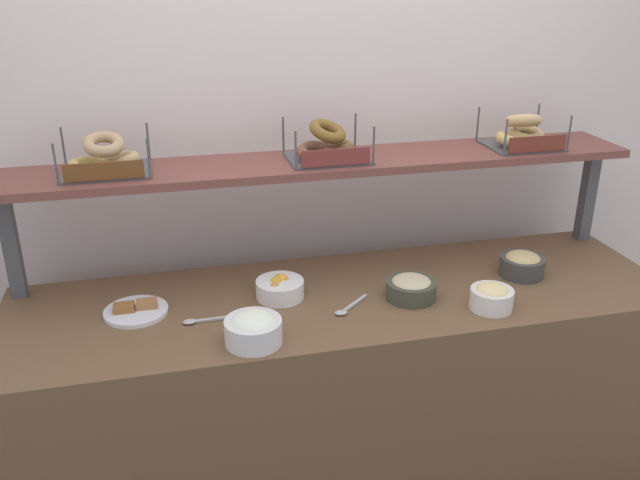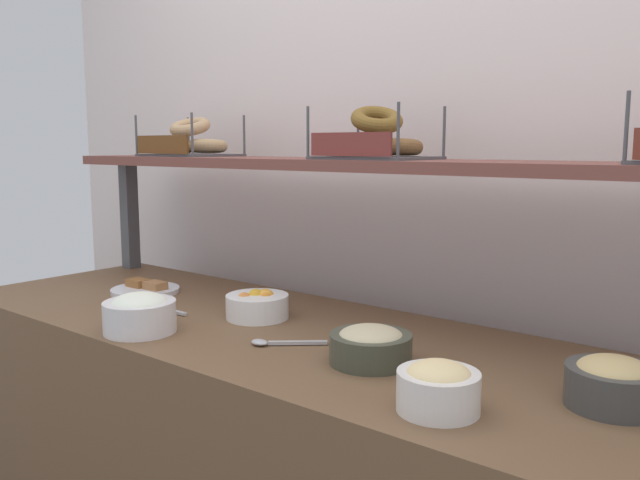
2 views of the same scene
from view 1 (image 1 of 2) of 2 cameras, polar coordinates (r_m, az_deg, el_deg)
The scene contains 17 objects.
ground_plane at distance 2.90m, azimuth 1.90°, elevation -19.75°, with size 8.00×8.00×0.00m, color #595651.
back_wall at distance 2.78m, azimuth -0.82°, elevation 6.88°, with size 3.59×0.06×2.40m, color silver.
deli_counter at distance 2.63m, azimuth 2.02°, elevation -12.92°, with size 2.39×0.70×0.85m, color brown.
shelf_riser_left at distance 2.55m, azimuth -24.86°, elevation -0.33°, with size 0.05×0.05×0.40m, color #4C4C51.
shelf_riser_right at distance 3.03m, azimuth 21.86°, elevation 3.64°, with size 0.05×0.05×0.40m, color #4C4C51.
upper_shelf at distance 2.50m, azimuth 0.62°, elevation 6.60°, with size 2.35×0.32×0.03m, color brown.
bowl_egg_salad at distance 2.37m, azimuth 14.42°, elevation -4.69°, with size 0.15×0.15×0.09m.
bowl_hummus at distance 2.65m, azimuth 16.90°, elevation -2.01°, with size 0.17×0.17×0.09m.
bowl_cream_cheese at distance 2.11m, azimuth -5.71°, elevation -7.53°, with size 0.18×0.18×0.10m.
bowl_fruit_salad at distance 2.38m, azimuth -3.44°, elevation -4.08°, with size 0.17×0.17×0.08m.
bowl_tuna_salad at distance 2.39m, azimuth 7.77°, elevation -4.02°, with size 0.18×0.18×0.08m.
serving_plate_white at distance 2.37m, azimuth -15.42°, elevation -5.80°, with size 0.22×0.22×0.04m.
serving_spoon_near_plate at distance 2.31m, azimuth 2.36°, elevation -5.83°, with size 0.15×0.12×0.01m.
serving_spoon_by_edge at distance 2.27m, azimuth -10.04°, elevation -6.76°, with size 0.18×0.03×0.01m.
bagel_basket_sesame at distance 2.43m, azimuth -17.86°, elevation 6.52°, with size 0.30×0.26×0.14m.
bagel_basket_cinnamon_raisin at distance 2.47m, azimuth 0.59°, elevation 7.96°, with size 0.29×0.24×0.15m.
bagel_basket_plain at distance 2.77m, azimuth 16.80°, elevation 8.61°, with size 0.28×0.24×0.14m.
Camera 1 is at (-0.59, -2.05, 1.96)m, focal length 37.55 mm.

